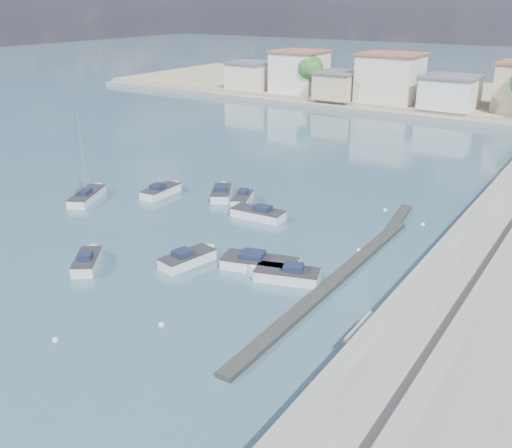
{
  "coord_description": "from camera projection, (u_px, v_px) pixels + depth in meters",
  "views": [
    {
      "loc": [
        22.01,
        -22.64,
        18.61
      ],
      "look_at": [
        -1.83,
        13.6,
        1.4
      ],
      "focal_mm": 40.0,
      "sensor_mm": 36.0,
      "label": 1
    }
  ],
  "objects": [
    {
      "name": "ground",
      "position": [
        393.0,
        169.0,
        66.75
      ],
      "size": [
        400.0,
        400.0,
        0.0
      ],
      "primitive_type": "plane",
      "color": "#294553",
      "rests_on": "ground"
    },
    {
      "name": "breakwater",
      "position": [
        348.0,
        267.0,
        41.95
      ],
      "size": [
        2.0,
        31.02,
        0.35
      ],
      "color": "black",
      "rests_on": "ground"
    },
    {
      "name": "far_shore_land",
      "position": [
        493.0,
        101.0,
        106.88
      ],
      "size": [
        160.0,
        40.0,
        1.4
      ],
      "primitive_type": "cube",
      "color": "gray",
      "rests_on": "ground"
    },
    {
      "name": "far_shore_quay",
      "position": [
        463.0,
        121.0,
        90.68
      ],
      "size": [
        160.0,
        2.5,
        0.8
      ],
      "primitive_type": "cube",
      "color": "slate",
      "rests_on": "ground"
    },
    {
      "name": "motorboat_a",
      "position": [
        88.0,
        261.0,
        42.5
      ],
      "size": [
        3.68,
        4.14,
        1.48
      ],
      "color": "silver",
      "rests_on": "ground"
    },
    {
      "name": "motorboat_b",
      "position": [
        190.0,
        258.0,
        42.89
      ],
      "size": [
        2.61,
        4.93,
        1.48
      ],
      "color": "silver",
      "rests_on": "ground"
    },
    {
      "name": "motorboat_c",
      "position": [
        256.0,
        214.0,
        51.82
      ],
      "size": [
        5.51,
        2.2,
        1.48
      ],
      "color": "silver",
      "rests_on": "ground"
    },
    {
      "name": "motorboat_d",
      "position": [
        284.0,
        275.0,
        40.36
      ],
      "size": [
        5.17,
        3.22,
        1.48
      ],
      "color": "silver",
      "rests_on": "ground"
    },
    {
      "name": "motorboat_e",
      "position": [
        162.0,
        191.0,
        57.92
      ],
      "size": [
        2.03,
        5.09,
        1.48
      ],
      "color": "silver",
      "rests_on": "ground"
    },
    {
      "name": "motorboat_f",
      "position": [
        222.0,
        193.0,
        57.41
      ],
      "size": [
        3.86,
        4.77,
        1.48
      ],
      "color": "silver",
      "rests_on": "ground"
    },
    {
      "name": "motorboat_g",
      "position": [
        242.0,
        200.0,
        55.29
      ],
      "size": [
        2.77,
        4.27,
        1.48
      ],
      "color": "silver",
      "rests_on": "ground"
    },
    {
      "name": "motorboat_h",
      "position": [
        264.0,
        265.0,
        41.91
      ],
      "size": [
        6.34,
        3.58,
        1.48
      ],
      "color": "silver",
      "rests_on": "ground"
    },
    {
      "name": "sailboat",
      "position": [
        88.0,
        195.0,
        56.5
      ],
      "size": [
        4.0,
        5.85,
        9.0
      ],
      "color": "silver",
      "rests_on": "ground"
    },
    {
      "name": "mooring_buoys",
      "position": [
        325.0,
        262.0,
        43.09
      ],
      "size": [
        16.75,
        31.84,
        0.36
      ],
      "color": "white",
      "rests_on": "ground"
    }
  ]
}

